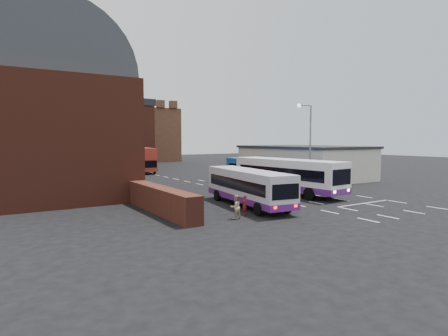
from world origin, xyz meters
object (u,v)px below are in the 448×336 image
bus_white_outbound (248,185)px  pedestrian_red (244,205)px  bus_white_inbound (288,173)px  bus_blue (263,170)px  bus_red_double (143,159)px  pedestrian_beige (236,207)px  street_lamp (308,138)px

bus_white_outbound → pedestrian_red: size_ratio=7.58×
bus_white_inbound → bus_blue: bearing=-115.0°
bus_red_double → bus_white_inbound: bearing=104.1°
pedestrian_red → pedestrian_beige: size_ratio=0.88×
bus_red_double → pedestrian_red: 35.50m
bus_blue → bus_white_outbound: bearing=41.3°
bus_white_inbound → pedestrian_beige: bus_white_inbound is taller
street_lamp → bus_white_outbound: bearing=-154.8°
street_lamp → pedestrian_red: bearing=-149.7°
bus_white_inbound → pedestrian_red: size_ratio=8.85×
pedestrian_beige → bus_white_outbound: bearing=-136.2°
pedestrian_beige → pedestrian_red: bearing=-149.4°
bus_red_double → pedestrian_beige: (-6.81, -35.78, -1.24)m
bus_blue → bus_red_double: bearing=-80.2°
bus_white_outbound → pedestrian_beige: (-3.44, -3.39, -0.85)m
bus_red_double → pedestrian_red: size_ratio=7.10×
bus_white_inbound → bus_blue: size_ratio=1.13×
bus_red_double → pedestrian_red: (-5.59, -35.03, -1.34)m
bus_blue → pedestrian_beige: bus_blue is taller
bus_white_outbound → bus_red_double: 32.56m
street_lamp → pedestrian_red: (-14.00, -8.19, -4.62)m
bus_white_inbound → street_lamp: bearing=-159.5°
bus_white_outbound → bus_red_double: (3.37, 32.38, 0.39)m
pedestrian_red → bus_red_double: bearing=-133.8°
pedestrian_red → bus_white_inbound: bearing=178.1°
street_lamp → pedestrian_beige: (-15.22, -8.93, -4.52)m
pedestrian_beige → bus_blue: bearing=-134.5°
bus_red_double → street_lamp: (8.41, -26.85, 3.28)m
bus_white_outbound → street_lamp: (11.78, 5.53, 3.67)m
bus_white_inbound → bus_white_outbound: bearing=20.4°
bus_white_outbound → bus_blue: size_ratio=0.97×
bus_red_double → street_lamp: street_lamp is taller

